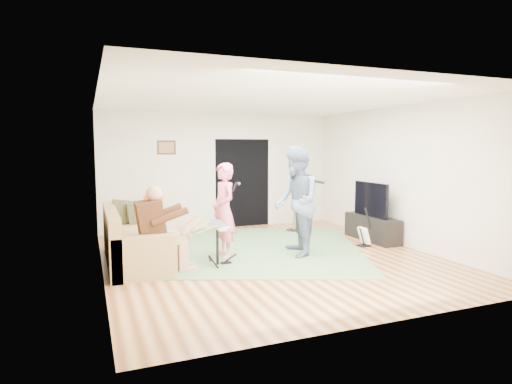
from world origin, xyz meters
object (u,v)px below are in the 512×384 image
Objects in this scene: singer at (224,210)px; television at (371,199)px; torchiere_lamp at (294,173)px; dining_chair at (152,226)px; guitarist at (296,202)px; tv_cabinet at (372,228)px; drum_kit at (217,247)px; sofa at (130,245)px; guitar_spare at (364,235)px.

singer is 3.20m from television.
torchiere_lamp is 2.07× the size of dining_chair.
guitarist is 1.36× the size of tv_cabinet.
tv_cabinet is (2.03, 0.55, -0.70)m from guitarist.
guitarist is at bearing 3.96° from drum_kit.
tv_cabinet is at bearing -0.00° from sofa.
guitarist reaches higher than drum_kit.
drum_kit is 0.74m from singer.
television reaches higher than tv_cabinet.
sofa is at bearing -87.46° from guitarist.
television is at bearing 180.00° from tv_cabinet.
tv_cabinet is (0.49, 0.41, 0.03)m from guitar_spare.
television is (3.19, 0.18, 0.03)m from singer.
singer is at bearing -6.68° from sofa.
singer is 1.17× the size of tv_cabinet.
tv_cabinet is (1.07, -1.46, -1.07)m from torchiere_lamp.
guitarist is 1.71m from guitar_spare.
torchiere_lamp is at bearing 120.97° from singer.
guitar_spare is at bearing -5.45° from sofa.
guitarist is at bearing -164.52° from television.
singer is at bearing -176.78° from tv_cabinet.
guitar_spare is 0.81× the size of dining_chair.
tv_cabinet is at bearing -53.81° from torchiere_lamp.
guitarist reaches higher than television.
sofa is 4.78m from television.
guitarist is (1.22, -0.37, 0.13)m from singer.
sofa is 1.65m from singer.
guitar_spare is 2.25m from torchiere_lamp.
singer is 3.30m from tv_cabinet.
sofa is 2.42× the size of dining_chair.
torchiere_lamp reaches higher than sofa.
drum_kit is (1.30, -0.65, 0.01)m from sofa.
torchiere_lamp reaches higher than guitar_spare.
sofa is 2.19× the size of television.
television is (1.98, 0.55, -0.10)m from guitarist.
sofa is 1.45m from drum_kit.
dining_chair is (-0.75, 2.08, 0.02)m from drum_kit.
drum_kit is 3.37m from torchiere_lamp.
sofa is at bearing 174.55° from guitar_spare.
singer is 0.85× the size of torchiere_lamp.
torchiere_lamp is (2.18, 1.64, 0.50)m from singer.
drum_kit is 3.56m from tv_cabinet.
drum_kit is 3.55m from television.
singer is 1.28m from guitarist.
torchiere_lamp is at bearing 168.09° from guitarist.
singer reaches higher than dining_chair.
torchiere_lamp is (-0.58, 1.87, 1.11)m from guitar_spare.
tv_cabinet is (3.24, 0.18, -0.57)m from singer.
sofa is 1.61× the size of tv_cabinet.
dining_chair is (-1.01, 1.61, -0.49)m from singer.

